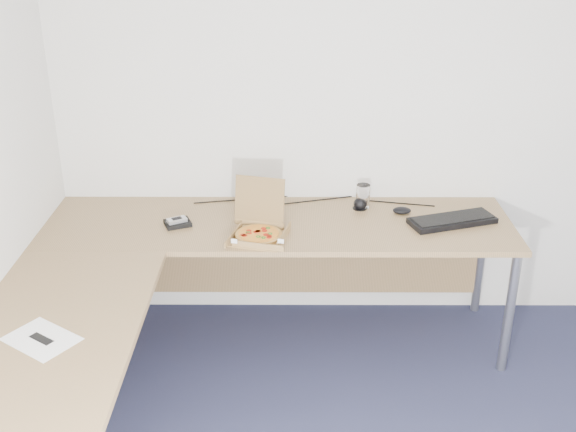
{
  "coord_description": "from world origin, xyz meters",
  "views": [
    {
      "loc": [
        -0.44,
        -2.01,
        2.3
      ],
      "look_at": [
        -0.45,
        1.28,
        0.82
      ],
      "focal_mm": 43.66,
      "sensor_mm": 36.0,
      "label": 1
    }
  ],
  "objects_px": {
    "desk": "(210,264)",
    "drinking_glass": "(363,196)",
    "keyboard": "(452,221)",
    "wallet": "(178,223)",
    "pizza_box": "(259,231)"
  },
  "relations": [
    {
      "from": "keyboard",
      "to": "wallet",
      "type": "relative_size",
      "value": 3.52
    },
    {
      "from": "keyboard",
      "to": "desk",
      "type": "bearing_deg",
      "value": -179.8
    },
    {
      "from": "desk",
      "to": "pizza_box",
      "type": "relative_size",
      "value": 8.09
    },
    {
      "from": "desk",
      "to": "pizza_box",
      "type": "height_order",
      "value": "pizza_box"
    },
    {
      "from": "desk",
      "to": "keyboard",
      "type": "distance_m",
      "value": 1.32
    },
    {
      "from": "desk",
      "to": "wallet",
      "type": "distance_m",
      "value": 0.44
    },
    {
      "from": "pizza_box",
      "to": "keyboard",
      "type": "xyz_separation_m",
      "value": [
        1.03,
        0.18,
        -0.02
      ]
    },
    {
      "from": "drinking_glass",
      "to": "wallet",
      "type": "distance_m",
      "value": 1.03
    },
    {
      "from": "wallet",
      "to": "pizza_box",
      "type": "bearing_deg",
      "value": -40.08
    },
    {
      "from": "drinking_glass",
      "to": "keyboard",
      "type": "relative_size",
      "value": 0.29
    },
    {
      "from": "drinking_glass",
      "to": "wallet",
      "type": "xyz_separation_m",
      "value": [
        -1.0,
        -0.24,
        -0.06
      ]
    },
    {
      "from": "desk",
      "to": "drinking_glass",
      "type": "xyz_separation_m",
      "value": [
        0.79,
        0.63,
        0.1
      ]
    },
    {
      "from": "pizza_box",
      "to": "wallet",
      "type": "height_order",
      "value": "pizza_box"
    },
    {
      "from": "drinking_glass",
      "to": "desk",
      "type": "bearing_deg",
      "value": -141.59
    },
    {
      "from": "desk",
      "to": "wallet",
      "type": "relative_size",
      "value": 18.99
    }
  ]
}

